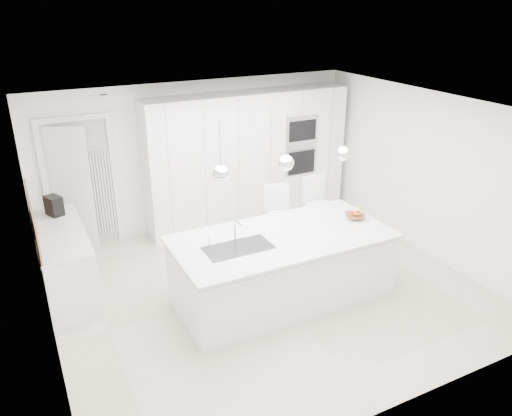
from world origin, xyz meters
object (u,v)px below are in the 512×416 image
fruit_bowl (355,216)px  bar_stool_left (281,226)px  espresso_machine (54,206)px  island_base (283,269)px  bar_stool_right (318,216)px

fruit_bowl → bar_stool_left: bar_stool_left is taller
espresso_machine → bar_stool_left: bar_stool_left is taller
bar_stool_left → island_base: bearing=-99.2°
espresso_machine → bar_stool_left: 3.25m
island_base → espresso_machine: size_ratio=10.11×
bar_stool_left → bar_stool_right: (0.69, 0.05, 0.01)m
espresso_machine → island_base: bearing=-62.9°
island_base → fruit_bowl: fruit_bowl is taller
fruit_bowl → bar_stool_right: (-0.02, 0.87, -0.33)m
bar_stool_left → bar_stool_right: size_ratio=0.99×
bar_stool_right → espresso_machine: bearing=162.9°
island_base → bar_stool_right: bar_stool_right is taller
fruit_bowl → bar_stool_right: bearing=91.6°
espresso_machine → fruit_bowl: bearing=-52.1°
island_base → espresso_machine: (-2.53, 2.09, 0.61)m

